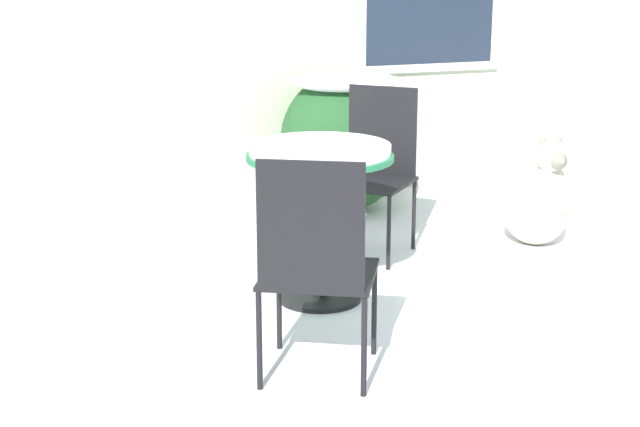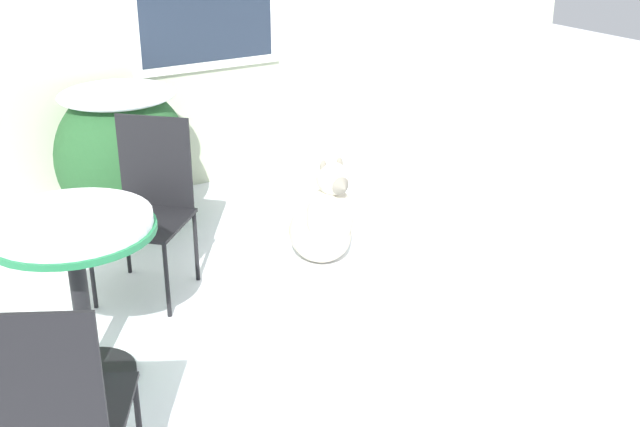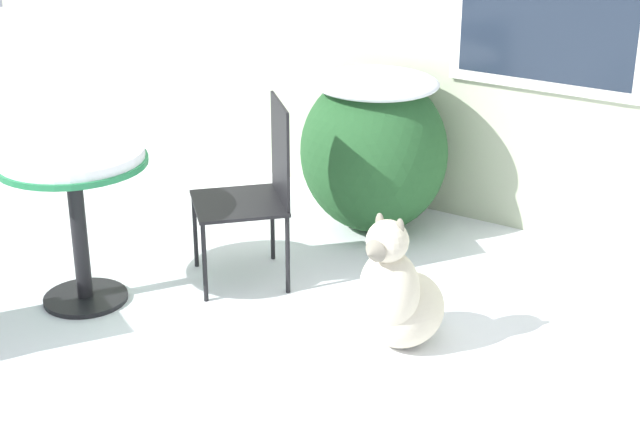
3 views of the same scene
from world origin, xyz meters
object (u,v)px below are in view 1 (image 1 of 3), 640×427
at_px(patio_chair_near_table, 374,165).
at_px(dog, 540,205).
at_px(patio_table, 320,173).
at_px(patio_chair_far_side, 316,262).

distance_m(patio_chair_near_table, dog, 1.05).
xyz_separation_m(patio_table, patio_chair_near_table, (0.59, 0.70, -0.15)).
bearing_deg(dog, patio_chair_near_table, 169.75).
height_order(patio_table, patio_chair_near_table, patio_chair_near_table).
relative_size(patio_table, patio_chair_far_side, 0.84).
height_order(patio_chair_near_table, patio_chair_far_side, same).
distance_m(patio_chair_near_table, patio_chair_far_side, 1.86).
xyz_separation_m(patio_table, patio_chair_far_side, (-0.34, -0.91, -0.15)).
height_order(patio_chair_far_side, dog, patio_chair_far_side).
xyz_separation_m(patio_chair_far_side, dog, (1.91, 1.36, -0.26)).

